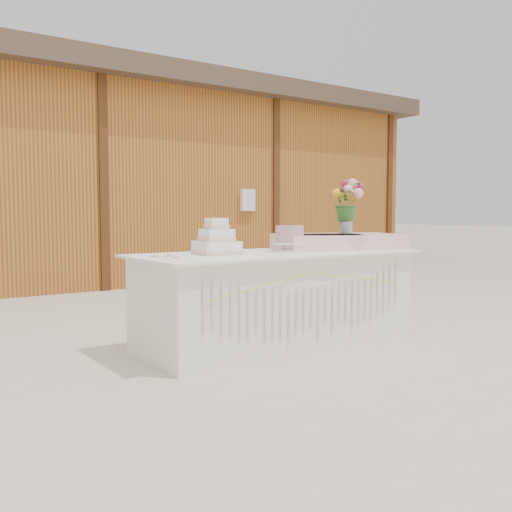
% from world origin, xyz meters
% --- Properties ---
extents(ground, '(80.00, 80.00, 0.00)m').
position_xyz_m(ground, '(0.00, 0.00, 0.00)').
color(ground, beige).
rests_on(ground, ground).
extents(barn, '(12.60, 4.60, 3.30)m').
position_xyz_m(barn, '(-0.01, 5.99, 1.68)').
color(barn, '#A66022').
rests_on(barn, ground).
extents(cake_table, '(2.40, 1.00, 0.77)m').
position_xyz_m(cake_table, '(0.00, -0.00, 0.39)').
color(cake_table, white).
rests_on(cake_table, ground).
extents(wedding_cake, '(0.35, 0.35, 0.28)m').
position_xyz_m(wedding_cake, '(-0.53, 0.09, 0.87)').
color(wedding_cake, white).
rests_on(wedding_cake, cake_table).
extents(pink_cake_stand, '(0.30, 0.30, 0.22)m').
position_xyz_m(pink_cake_stand, '(0.13, 0.00, 0.89)').
color(pink_cake_stand, white).
rests_on(pink_cake_stand, cake_table).
extents(satin_runner, '(1.21, 0.92, 0.14)m').
position_xyz_m(satin_runner, '(0.69, 0.01, 0.84)').
color(satin_runner, '#FFCECD').
rests_on(satin_runner, cake_table).
extents(flower_vase, '(0.12, 0.12, 0.16)m').
position_xyz_m(flower_vase, '(0.81, 0.03, 0.99)').
color(flower_vase, silver).
rests_on(flower_vase, satin_runner).
extents(bouquet, '(0.39, 0.37, 0.35)m').
position_xyz_m(bouquet, '(0.81, 0.03, 1.24)').
color(bouquet, '#3B712D').
rests_on(bouquet, flower_vase).
extents(loose_flowers, '(0.15, 0.30, 0.02)m').
position_xyz_m(loose_flowers, '(-0.98, 0.02, 0.78)').
color(loose_flowers, '#D18091').
rests_on(loose_flowers, cake_table).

